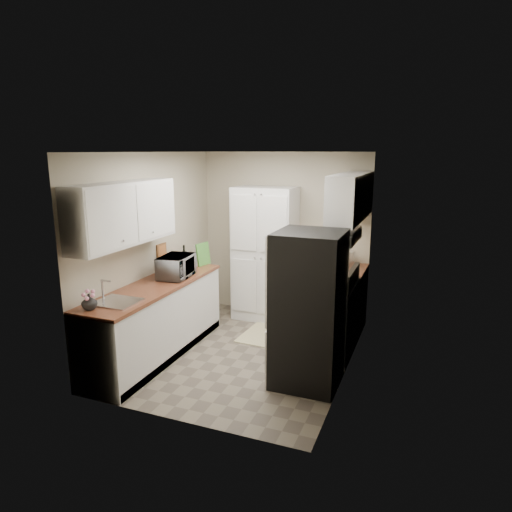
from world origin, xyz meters
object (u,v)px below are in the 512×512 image
Objects in this scene: electric_range at (327,317)px; wine_bottle at (184,258)px; refrigerator at (309,309)px; microwave at (176,267)px; pantry_cabinet at (265,254)px; toaster_oven at (340,259)px.

wine_bottle is (-2.01, -0.03, 0.60)m from electric_range.
microwave is at bearing 168.91° from refrigerator.
microwave is at bearing -73.83° from wine_bottle.
pantry_cabinet is 1.27m from wine_bottle.
pantry_cabinet is at bearing 123.46° from refrigerator.
wine_bottle reaches higher than toaster_oven.
electric_range is 0.66× the size of refrigerator.
pantry_cabinet reaches higher than toaster_oven.
wine_bottle is (-0.12, 0.41, 0.01)m from microwave.
electric_range is 2.02m from microwave.
wine_bottle is 2.17m from toaster_oven.
toaster_oven is (1.85, 1.31, -0.03)m from microwave.
refrigerator is 4.49× the size of toaster_oven.
wine_bottle is at bearing -131.18° from pantry_cabinet.
pantry_cabinet reaches higher than electric_range.
microwave is 0.43m from wine_bottle.
pantry_cabinet is 2.07m from refrigerator.
refrigerator is at bearing -78.14° from toaster_oven.
refrigerator is 1.68m from toaster_oven.
toaster_oven is at bearing 24.48° from wine_bottle.
electric_range is at bearing -84.25° from microwave.
electric_range is 2.98× the size of toaster_oven.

